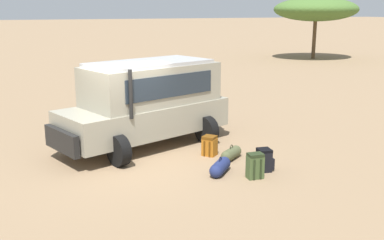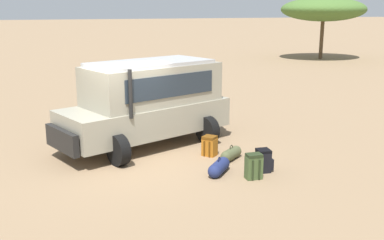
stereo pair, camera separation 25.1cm
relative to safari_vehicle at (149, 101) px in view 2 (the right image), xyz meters
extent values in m
plane|color=#8C7051|center=(-0.81, -1.16, -1.29)|extent=(320.00, 320.00, 0.00)
cube|color=gray|center=(-0.10, -0.03, -0.47)|extent=(5.25, 3.37, 0.84)
cube|color=gray|center=(0.13, 0.05, 0.50)|extent=(4.19, 2.92, 1.10)
cube|color=#232D38|center=(-1.31, -0.44, 0.45)|extent=(0.56, 1.50, 0.77)
cube|color=#232D38|center=(0.42, -0.81, 0.55)|extent=(2.80, 0.98, 0.60)
cube|color=#232D38|center=(-0.16, 0.90, 0.55)|extent=(2.80, 0.98, 0.60)
cube|color=#B7B7B7|center=(0.09, 0.03, 1.10)|extent=(3.80, 2.72, 0.10)
cube|color=black|center=(-2.54, -0.86, -0.64)|extent=(0.67, 1.58, 0.56)
cylinder|color=black|center=(-0.84, -1.31, 0.50)|extent=(0.10, 0.10, 1.25)
cylinder|color=black|center=(-1.23, -1.44, -0.89)|extent=(0.52, 0.85, 0.80)
cylinder|color=black|center=(-1.85, 0.40, -0.89)|extent=(0.52, 0.85, 0.80)
cylinder|color=black|center=(1.65, -0.47, -0.89)|extent=(0.52, 0.85, 0.80)
cylinder|color=black|center=(1.02, 1.37, -0.89)|extent=(0.52, 0.85, 0.80)
cylinder|color=black|center=(2.35, 0.80, -0.32)|extent=(0.44, 0.77, 0.74)
cube|color=#B26619|center=(1.24, -1.57, -1.05)|extent=(0.46, 0.47, 0.48)
cube|color=#B26619|center=(1.38, -1.45, -1.11)|extent=(0.23, 0.26, 0.26)
cube|color=#62380E|center=(1.24, -1.57, -0.78)|extent=(0.46, 0.46, 0.07)
cylinder|color=#62380E|center=(1.05, -1.61, -1.05)|extent=(0.04, 0.04, 0.41)
cylinder|color=#62380E|center=(1.15, -1.74, -1.05)|extent=(0.04, 0.04, 0.41)
cube|color=#42562D|center=(1.51, -3.51, -1.02)|extent=(0.39, 0.27, 0.54)
cube|color=#42562D|center=(1.52, -3.35, -1.09)|extent=(0.29, 0.10, 0.30)
cube|color=#242F19|center=(1.51, -3.51, -0.72)|extent=(0.38, 0.28, 0.07)
cylinder|color=#242F19|center=(1.41, -3.65, -1.02)|extent=(0.04, 0.04, 0.46)
cylinder|color=#242F19|center=(1.58, -3.66, -1.02)|extent=(0.04, 0.04, 0.46)
cube|color=black|center=(1.96, -3.17, -1.05)|extent=(0.34, 0.39, 0.50)
cube|color=black|center=(2.15, -3.20, -1.11)|extent=(0.12, 0.28, 0.27)
cube|color=black|center=(1.96, -3.17, -0.77)|extent=(0.35, 0.38, 0.07)
cylinder|color=black|center=(1.81, -3.07, -1.05)|extent=(0.04, 0.04, 0.42)
cylinder|color=black|center=(1.78, -3.23, -1.05)|extent=(0.04, 0.04, 0.42)
cylinder|color=#4C5133|center=(1.63, -2.08, -1.14)|extent=(0.64, 0.58, 0.30)
sphere|color=#4C5133|center=(1.40, -2.25, -1.14)|extent=(0.29, 0.29, 0.29)
sphere|color=#4C5133|center=(1.86, -1.91, -1.14)|extent=(0.29, 0.29, 0.29)
torus|color=#2D301E|center=(1.63, -2.08, -0.97)|extent=(0.15, 0.12, 0.16)
cylinder|color=navy|center=(0.89, -2.92, -1.13)|extent=(0.68, 0.68, 0.32)
sphere|color=navy|center=(0.67, -3.14, -1.13)|extent=(0.32, 0.32, 0.32)
sphere|color=navy|center=(1.11, -2.69, -1.13)|extent=(0.32, 0.32, 0.32)
torus|color=#121834|center=(0.89, -2.92, -0.95)|extent=(0.13, 0.13, 0.16)
cylinder|color=brown|center=(19.02, 17.19, 0.22)|extent=(0.29, 0.29, 3.03)
ellipsoid|color=#476B2D|center=(19.02, 17.19, 2.52)|extent=(6.75, 5.85, 1.83)
camera|label=1|loc=(-3.69, -12.10, 2.59)|focal=42.00mm
camera|label=2|loc=(-3.46, -12.19, 2.59)|focal=42.00mm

